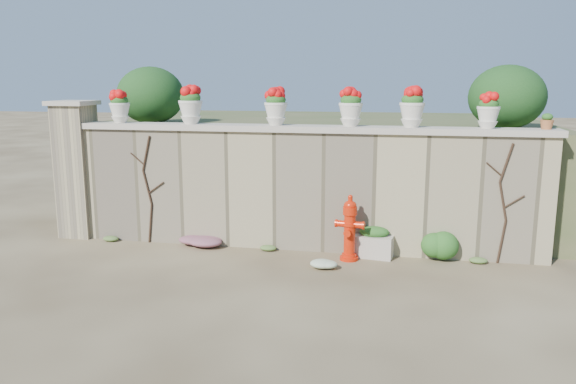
% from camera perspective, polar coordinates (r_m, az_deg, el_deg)
% --- Properties ---
extents(ground, '(80.00, 80.00, 0.00)m').
position_cam_1_polar(ground, '(8.06, -1.02, -9.29)').
color(ground, '#493924').
rests_on(ground, ground).
extents(stone_wall, '(8.00, 0.40, 2.00)m').
position_cam_1_polar(stone_wall, '(9.49, 1.29, 0.13)').
color(stone_wall, '#9C8E68').
rests_on(stone_wall, ground).
extents(wall_cap, '(8.10, 0.52, 0.10)m').
position_cam_1_polar(wall_cap, '(9.35, 1.32, 6.46)').
color(wall_cap, '#B7AE9B').
rests_on(wall_cap, stone_wall).
extents(gate_pillar, '(0.72, 0.72, 2.48)m').
position_cam_1_polar(gate_pillar, '(10.95, -20.62, 2.27)').
color(gate_pillar, '#9C8E68').
rests_on(gate_pillar, ground).
extents(raised_fill, '(9.00, 6.00, 2.00)m').
position_cam_1_polar(raised_fill, '(12.61, 3.85, 2.88)').
color(raised_fill, '#384C23').
rests_on(raised_fill, ground).
extents(back_shrub_left, '(1.30, 1.30, 1.10)m').
position_cam_1_polar(back_shrub_left, '(11.44, -13.77, 9.53)').
color(back_shrub_left, '#143814').
rests_on(back_shrub_left, raised_fill).
extents(back_shrub_right, '(1.30, 1.30, 1.10)m').
position_cam_1_polar(back_shrub_right, '(10.53, 21.34, 8.97)').
color(back_shrub_right, '#143814').
rests_on(back_shrub_right, raised_fill).
extents(vine_left, '(0.60, 0.04, 1.91)m').
position_cam_1_polar(vine_left, '(10.10, -14.04, 0.42)').
color(vine_left, black).
rests_on(vine_left, ground).
extents(vine_right, '(0.60, 0.04, 1.91)m').
position_cam_1_polar(vine_right, '(9.28, 21.07, -0.94)').
color(vine_right, black).
rests_on(vine_right, ground).
extents(fire_hydrant, '(0.46, 0.32, 1.06)m').
position_cam_1_polar(fire_hydrant, '(8.99, 6.28, -3.63)').
color(fire_hydrant, red).
rests_on(fire_hydrant, ground).
extents(planter_box, '(0.66, 0.44, 0.51)m').
position_cam_1_polar(planter_box, '(9.27, 8.73, -5.12)').
color(planter_box, '#B7AE9B').
rests_on(planter_box, ground).
extents(green_shrub, '(0.61, 0.54, 0.57)m').
position_cam_1_polar(green_shrub, '(9.30, 15.27, -5.02)').
color(green_shrub, '#1E5119').
rests_on(green_shrub, ground).
extents(magenta_clump, '(0.89, 0.59, 0.24)m').
position_cam_1_polar(magenta_clump, '(9.84, -8.73, -4.87)').
color(magenta_clump, '#B3237D').
rests_on(magenta_clump, ground).
extents(white_flowers, '(0.50, 0.40, 0.18)m').
position_cam_1_polar(white_flowers, '(8.64, 3.69, -7.25)').
color(white_flowers, white).
rests_on(white_flowers, ground).
extents(urn_pot_0, '(0.36, 0.36, 0.56)m').
position_cam_1_polar(urn_pot_0, '(10.39, -16.73, 8.29)').
color(urn_pot_0, silver).
rests_on(urn_pot_0, wall_cap).
extents(urn_pot_1, '(0.41, 0.41, 0.64)m').
position_cam_1_polar(urn_pot_1, '(9.84, -9.87, 8.68)').
color(urn_pot_1, silver).
rests_on(urn_pot_1, wall_cap).
extents(urn_pot_2, '(0.39, 0.39, 0.60)m').
position_cam_1_polar(urn_pot_2, '(9.41, -1.24, 8.62)').
color(urn_pot_2, silver).
rests_on(urn_pot_2, wall_cap).
extents(urn_pot_3, '(0.39, 0.39, 0.61)m').
position_cam_1_polar(urn_pot_3, '(9.22, 6.39, 8.52)').
color(urn_pot_3, silver).
rests_on(urn_pot_3, wall_cap).
extents(urn_pot_4, '(0.40, 0.40, 0.63)m').
position_cam_1_polar(urn_pot_4, '(9.18, 12.50, 8.37)').
color(urn_pot_4, silver).
rests_on(urn_pot_4, wall_cap).
extents(urn_pot_5, '(0.35, 0.35, 0.55)m').
position_cam_1_polar(urn_pot_5, '(9.28, 19.68, 7.76)').
color(urn_pot_5, silver).
rests_on(urn_pot_5, wall_cap).
extents(terracotta_pot, '(0.20, 0.20, 0.24)m').
position_cam_1_polar(terracotta_pot, '(9.45, 24.81, 6.46)').
color(terracotta_pot, '#A65E32').
rests_on(terracotta_pot, wall_cap).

